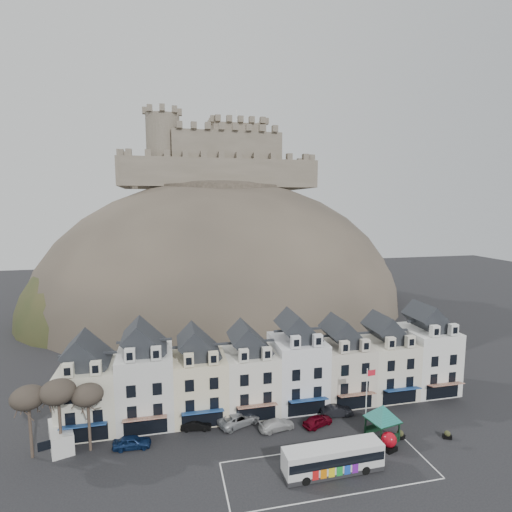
{
  "coord_description": "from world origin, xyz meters",
  "views": [
    {
      "loc": [
        -13.96,
        -34.61,
        27.69
      ],
      "look_at": [
        -0.69,
        24.0,
        19.86
      ],
      "focal_mm": 28.0,
      "sensor_mm": 36.0,
      "label": 1
    }
  ],
  "objects_px": {
    "car_silver": "(239,419)",
    "car_maroon": "(318,421)",
    "bus": "(333,458)",
    "red_buoy": "(389,441)",
    "car_white": "(277,425)",
    "flagpole": "(367,396)",
    "car_black": "(196,425)",
    "bus_shelter": "(383,412)",
    "car_charcoal": "(337,411)",
    "white_van": "(61,436)",
    "car_navy": "(132,442)"
  },
  "relations": [
    {
      "from": "car_white",
      "to": "car_maroon",
      "type": "relative_size",
      "value": 1.13
    },
    {
      "from": "red_buoy",
      "to": "flagpole",
      "type": "height_order",
      "value": "flagpole"
    },
    {
      "from": "red_buoy",
      "to": "white_van",
      "type": "bearing_deg",
      "value": 166.17
    },
    {
      "from": "white_van",
      "to": "car_charcoal",
      "type": "height_order",
      "value": "white_van"
    },
    {
      "from": "car_silver",
      "to": "car_white",
      "type": "relative_size",
      "value": 1.19
    },
    {
      "from": "bus",
      "to": "flagpole",
      "type": "distance_m",
      "value": 9.5
    },
    {
      "from": "car_charcoal",
      "to": "bus",
      "type": "bearing_deg",
      "value": 156.82
    },
    {
      "from": "bus",
      "to": "red_buoy",
      "type": "relative_size",
      "value": 5.07
    },
    {
      "from": "car_maroon",
      "to": "flagpole",
      "type": "bearing_deg",
      "value": -139.25
    },
    {
      "from": "red_buoy",
      "to": "bus",
      "type": "bearing_deg",
      "value": -164.54
    },
    {
      "from": "car_charcoal",
      "to": "car_white",
      "type": "bearing_deg",
      "value": 101.97
    },
    {
      "from": "bus_shelter",
      "to": "red_buoy",
      "type": "height_order",
      "value": "bus_shelter"
    },
    {
      "from": "car_silver",
      "to": "flagpole",
      "type": "bearing_deg",
      "value": -131.66
    },
    {
      "from": "bus",
      "to": "white_van",
      "type": "xyz_separation_m",
      "value": [
        -28.64,
        11.1,
        -0.45
      ]
    },
    {
      "from": "car_white",
      "to": "car_silver",
      "type": "bearing_deg",
      "value": 52.79
    },
    {
      "from": "bus",
      "to": "car_silver",
      "type": "relative_size",
      "value": 1.96
    },
    {
      "from": "car_black",
      "to": "car_charcoal",
      "type": "relative_size",
      "value": 0.89
    },
    {
      "from": "flagpole",
      "to": "car_maroon",
      "type": "relative_size",
      "value": 2.04
    },
    {
      "from": "white_van",
      "to": "car_silver",
      "type": "relative_size",
      "value": 1.05
    },
    {
      "from": "bus",
      "to": "car_white",
      "type": "xyz_separation_m",
      "value": [
        -3.54,
        8.93,
        -0.99
      ]
    },
    {
      "from": "car_black",
      "to": "bus",
      "type": "bearing_deg",
      "value": -120.29
    },
    {
      "from": "car_black",
      "to": "car_white",
      "type": "bearing_deg",
      "value": -92.93
    },
    {
      "from": "car_black",
      "to": "car_maroon",
      "type": "distance_m",
      "value": 15.17
    },
    {
      "from": "bus",
      "to": "car_black",
      "type": "relative_size",
      "value": 2.85
    },
    {
      "from": "car_white",
      "to": "bus",
      "type": "bearing_deg",
      "value": -168.87
    },
    {
      "from": "car_navy",
      "to": "car_white",
      "type": "relative_size",
      "value": 0.93
    },
    {
      "from": "bus_shelter",
      "to": "car_silver",
      "type": "xyz_separation_m",
      "value": [
        -16.04,
        6.7,
        -2.49
      ]
    },
    {
      "from": "white_van",
      "to": "car_navy",
      "type": "xyz_separation_m",
      "value": [
        7.98,
        -2.15,
        -0.48
      ]
    },
    {
      "from": "white_van",
      "to": "car_charcoal",
      "type": "bearing_deg",
      "value": -19.38
    },
    {
      "from": "bus_shelter",
      "to": "car_white",
      "type": "distance_m",
      "value": 12.84
    },
    {
      "from": "flagpole",
      "to": "car_silver",
      "type": "relative_size",
      "value": 1.52
    },
    {
      "from": "car_maroon",
      "to": "car_charcoal",
      "type": "xyz_separation_m",
      "value": [
        3.35,
        1.68,
        0.0
      ]
    },
    {
      "from": "red_buoy",
      "to": "car_silver",
      "type": "distance_m",
      "value": 17.99
    },
    {
      "from": "bus",
      "to": "flagpole",
      "type": "relative_size",
      "value": 1.29
    },
    {
      "from": "flagpole",
      "to": "car_white",
      "type": "height_order",
      "value": "flagpole"
    },
    {
      "from": "bus",
      "to": "car_navy",
      "type": "bearing_deg",
      "value": 155.24
    },
    {
      "from": "car_navy",
      "to": "car_black",
      "type": "bearing_deg",
      "value": -71.65
    },
    {
      "from": "red_buoy",
      "to": "car_white",
      "type": "relative_size",
      "value": 0.46
    },
    {
      "from": "white_van",
      "to": "car_black",
      "type": "height_order",
      "value": "white_van"
    },
    {
      "from": "red_buoy",
      "to": "car_maroon",
      "type": "bearing_deg",
      "value": 133.0
    },
    {
      "from": "car_navy",
      "to": "bus",
      "type": "bearing_deg",
      "value": -111.18
    },
    {
      "from": "bus_shelter",
      "to": "car_navy",
      "type": "distance_m",
      "value": 29.31
    },
    {
      "from": "car_white",
      "to": "car_maroon",
      "type": "distance_m",
      "value": 5.28
    },
    {
      "from": "flagpole",
      "to": "white_van",
      "type": "xyz_separation_m",
      "value": [
        -35.51,
        5.28,
        -3.49
      ]
    },
    {
      "from": "flagpole",
      "to": "car_white",
      "type": "distance_m",
      "value": 11.59
    },
    {
      "from": "bus",
      "to": "car_maroon",
      "type": "bearing_deg",
      "value": 77.3
    },
    {
      "from": "car_black",
      "to": "car_white",
      "type": "distance_m",
      "value": 9.93
    },
    {
      "from": "car_silver",
      "to": "car_maroon",
      "type": "xyz_separation_m",
      "value": [
        9.58,
        -2.5,
        -0.08
      ]
    },
    {
      "from": "car_navy",
      "to": "car_maroon",
      "type": "distance_m",
      "value": 22.39
    },
    {
      "from": "bus",
      "to": "car_white",
      "type": "distance_m",
      "value": 9.65
    }
  ]
}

